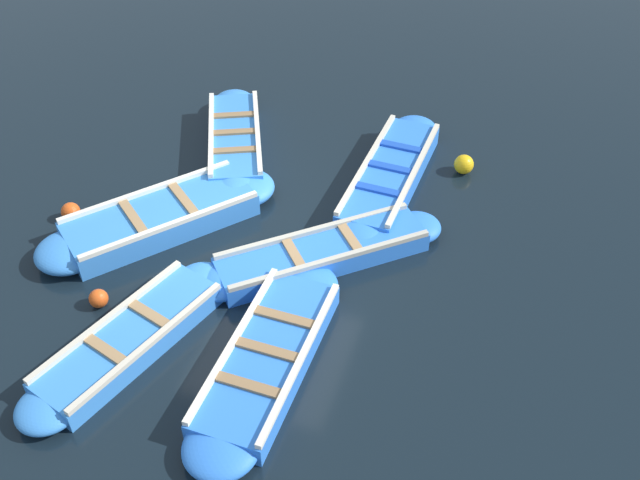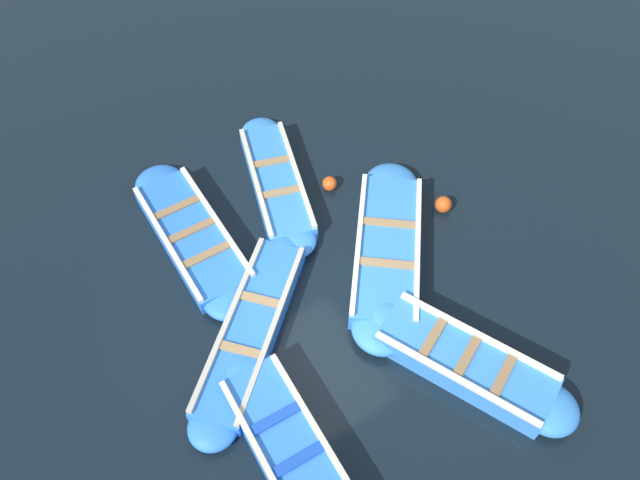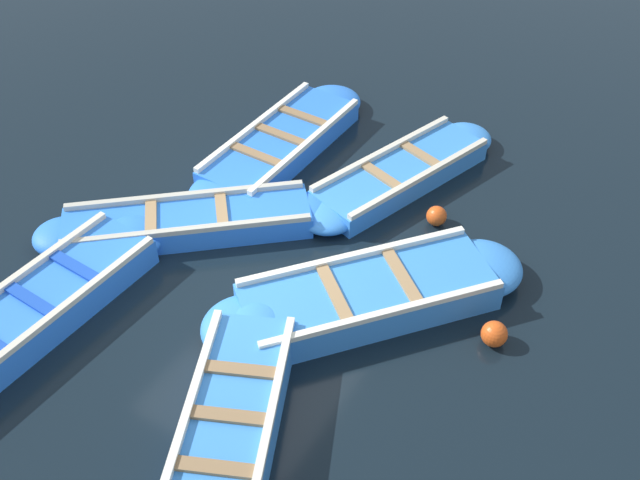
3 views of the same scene
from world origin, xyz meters
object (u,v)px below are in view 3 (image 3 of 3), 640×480
object	(u,v)px
buoy_yellow_far	(494,334)
boat_bow_out	(35,311)
boat_inner_gap	(401,174)
boat_end_of_row	(230,429)
boat_centre	(368,296)
buoy_white_drifting	(437,216)
boat_outer_left	(281,144)
boat_broadside	(188,223)

from	to	relation	value
buoy_yellow_far	boat_bow_out	bearing A→B (deg)	-61.69
boat_bow_out	boat_inner_gap	bearing A→B (deg)	152.67
boat_end_of_row	buoy_yellow_far	xyz separation A→B (m)	(-2.49, 1.69, -0.06)
boat_end_of_row	boat_centre	size ratio (longest dim) A/B	0.96
boat_bow_out	buoy_yellow_far	distance (m)	5.06
boat_centre	buoy_yellow_far	distance (m)	1.44
boat_inner_gap	buoy_yellow_far	bearing A→B (deg)	47.07
buoy_white_drifting	boat_outer_left	bearing A→B (deg)	-95.67
boat_end_of_row	boat_inner_gap	distance (m)	4.54
boat_outer_left	buoy_yellow_far	bearing A→B (deg)	66.20
boat_end_of_row	boat_inner_gap	world-z (taller)	boat_end_of_row
boat_end_of_row	boat_bow_out	bearing A→B (deg)	-91.89
boat_outer_left	buoy_white_drifting	distance (m)	2.59
boat_bow_out	buoy_yellow_far	size ratio (longest dim) A/B	13.14
boat_broadside	boat_end_of_row	world-z (taller)	boat_end_of_row
boat_centre	boat_inner_gap	distance (m)	2.40
boat_broadside	boat_end_of_row	xyz separation A→B (m)	(2.18, 2.31, 0.05)
boat_broadside	boat_bow_out	size ratio (longest dim) A/B	0.87
boat_broadside	buoy_white_drifting	world-z (taller)	boat_broadside
boat_broadside	buoy_white_drifting	distance (m)	3.17
boat_outer_left	boat_bow_out	distance (m)	4.18
boat_inner_gap	buoy_white_drifting	xyz separation A→B (m)	(0.53, 0.79, -0.02)
boat_end_of_row	boat_broadside	bearing A→B (deg)	-133.38
boat_broadside	boat_inner_gap	bearing A→B (deg)	141.96
boat_end_of_row	buoy_yellow_far	bearing A→B (deg)	145.89
boat_centre	boat_inner_gap	bearing A→B (deg)	-161.75
boat_centre	boat_inner_gap	size ratio (longest dim) A/B	1.03
boat_broadside	buoy_yellow_far	bearing A→B (deg)	94.45
boat_centre	boat_bow_out	distance (m)	3.71
boat_inner_gap	boat_broadside	bearing A→B (deg)	-38.04
boat_outer_left	buoy_yellow_far	world-z (taller)	boat_outer_left
boat_broadside	buoy_white_drifting	bearing A→B (deg)	124.60
boat_inner_gap	buoy_white_drifting	distance (m)	0.95
boat_broadside	boat_outer_left	size ratio (longest dim) A/B	0.91
boat_inner_gap	buoy_white_drifting	size ratio (longest dim) A/B	13.19
boat_centre	buoy_white_drifting	distance (m)	1.75
boat_centre	buoy_white_drifting	size ratio (longest dim) A/B	13.54
boat_outer_left	buoy_yellow_far	xyz separation A→B (m)	(1.75, 3.96, -0.01)
buoy_yellow_far	boat_end_of_row	bearing A→B (deg)	-34.11
buoy_yellow_far	buoy_white_drifting	bearing A→B (deg)	-137.12
boat_inner_gap	buoy_white_drifting	world-z (taller)	boat_inner_gap
boat_end_of_row	boat_inner_gap	xyz separation A→B (m)	(-4.51, -0.48, -0.05)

